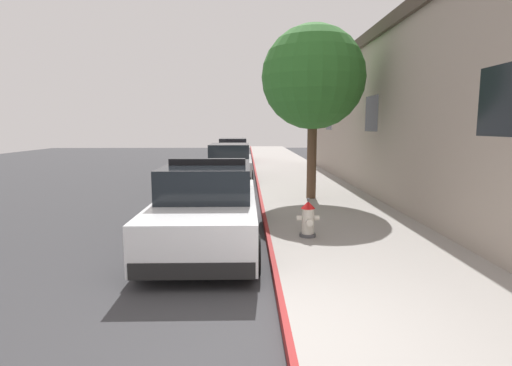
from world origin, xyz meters
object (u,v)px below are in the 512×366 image
object	(u,v)px
parked_car_silver_ahead	(230,163)
street_tree	(313,78)
parked_car_dark_far	(233,151)
fire_hydrant	(308,219)
police_cruiser	(208,206)

from	to	relation	value
parked_car_silver_ahead	street_tree	world-z (taller)	street_tree
parked_car_dark_far	fire_hydrant	distance (m)	17.81
fire_hydrant	parked_car_dark_far	bearing A→B (deg)	96.52
parked_car_silver_ahead	police_cruiser	bearing A→B (deg)	-90.26
fire_hydrant	street_tree	distance (m)	5.40
parked_car_silver_ahead	parked_car_dark_far	world-z (taller)	same
police_cruiser	street_tree	bearing A→B (deg)	57.10
parked_car_dark_far	fire_hydrant	world-z (taller)	parked_car_dark_far
parked_car_silver_ahead	fire_hydrant	size ratio (longest dim) A/B	6.37
parked_car_silver_ahead	fire_hydrant	bearing A→B (deg)	-78.63
street_tree	parked_car_dark_far	bearing A→B (deg)	101.68
parked_car_silver_ahead	fire_hydrant	xyz separation A→B (m)	(1.91, -9.52, -0.23)
police_cruiser	parked_car_dark_far	size ratio (longest dim) A/B	1.00
parked_car_dark_far	fire_hydrant	bearing A→B (deg)	-83.48
police_cruiser	fire_hydrant	world-z (taller)	police_cruiser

